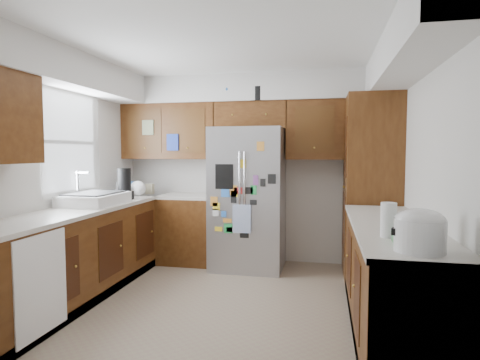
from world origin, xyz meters
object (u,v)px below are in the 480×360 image
at_px(pantry, 371,187).
at_px(fridge, 248,198).
at_px(rice_cooker, 420,229).
at_px(paper_towel, 388,220).

bearing_deg(pantry, fridge, 177.94).
distance_m(pantry, rice_cooker, 2.53).
relative_size(pantry, fridge, 1.19).
bearing_deg(paper_towel, rice_cooker, -72.90).
height_order(fridge, paper_towel, fridge).
bearing_deg(fridge, rice_cooker, -59.87).
distance_m(pantry, fridge, 1.51).
distance_m(fridge, paper_towel, 2.61).
relative_size(fridge, paper_towel, 7.66).
xyz_separation_m(pantry, rice_cooker, (-0.00, -2.53, -0.02)).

